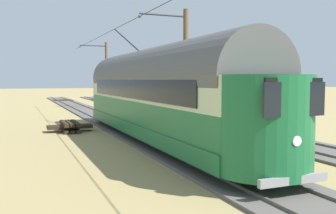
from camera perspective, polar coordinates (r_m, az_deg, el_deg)
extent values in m
plane|color=#9E8956|center=(22.92, -0.38, -2.96)|extent=(220.00, 220.00, 0.00)
cube|color=#56514C|center=(23.99, 5.36, -2.54)|extent=(2.80, 80.00, 0.10)
cube|color=#59544C|center=(23.66, 3.82, -2.41)|extent=(0.07, 80.00, 0.08)
cube|color=#59544C|center=(24.32, 6.86, -2.25)|extent=(0.07, 80.00, 0.08)
cube|color=#2D2316|center=(54.31, -10.53, 1.21)|extent=(2.50, 0.24, 0.08)
cube|color=#2D2316|center=(53.67, -10.39, 1.18)|extent=(2.50, 0.24, 0.08)
cube|color=#2D2316|center=(53.04, -10.24, 1.14)|extent=(2.50, 0.24, 0.08)
cube|color=#2D2316|center=(52.40, -10.10, 1.11)|extent=(2.50, 0.24, 0.08)
cube|color=#2D2316|center=(51.77, -9.94, 1.07)|extent=(2.50, 0.24, 0.08)
cube|color=#56514C|center=(22.09, -6.63, -3.13)|extent=(2.80, 80.00, 0.10)
cube|color=#59544C|center=(21.89, -8.44, -2.98)|extent=(0.07, 80.00, 0.08)
cube|color=#59544C|center=(22.28, -4.85, -2.82)|extent=(0.07, 80.00, 0.08)
cube|color=#2D2316|center=(53.49, -15.96, 1.07)|extent=(2.50, 0.24, 0.08)
cube|color=#2D2316|center=(52.85, -15.88, 1.04)|extent=(2.50, 0.24, 0.08)
cube|color=#2D2316|center=(52.20, -15.80, 1.00)|extent=(2.50, 0.24, 0.08)
cube|color=#2D2316|center=(51.56, -15.72, 0.97)|extent=(2.50, 0.24, 0.08)
cube|color=#2D2316|center=(50.91, -15.64, 0.93)|extent=(2.50, 0.24, 0.08)
cube|color=#196033|center=(17.06, -1.86, -3.05)|extent=(2.65, 15.96, 0.55)
cube|color=#196033|center=(16.98, -1.87, -0.53)|extent=(2.55, 15.96, 0.95)
cube|color=#B7C699|center=(16.93, -1.87, 2.84)|extent=(2.55, 15.96, 1.05)
cylinder|color=#4C4C4C|center=(16.92, -1.88, 4.62)|extent=(2.65, 15.64, 2.65)
cylinder|color=#196033|center=(9.96, 14.33, -2.55)|extent=(2.55, 2.55, 2.55)
cylinder|color=#196033|center=(24.54, -8.36, 1.46)|extent=(2.55, 2.55, 2.55)
cube|color=black|center=(9.01, 18.76, 3.12)|extent=(1.63, 0.08, 0.36)
cube|color=black|center=(8.99, 18.87, 1.12)|extent=(1.73, 0.06, 0.80)
cube|color=black|center=(16.52, -6.09, 2.79)|extent=(0.04, 13.41, 0.80)
cube|color=black|center=(17.42, 2.13, 2.88)|extent=(0.04, 13.41, 0.80)
cylinder|color=silver|center=(9.02, 19.11, -4.94)|extent=(0.24, 0.06, 0.24)
cube|color=gray|center=(9.25, 18.70, -10.56)|extent=(1.94, 0.12, 0.20)
cylinder|color=black|center=(21.69, -6.48, 10.29)|extent=(0.07, 5.00, 1.79)
cylinder|color=black|center=(12.16, 3.44, -6.68)|extent=(0.10, 0.76, 0.76)
cylinder|color=black|center=(12.84, 9.25, -6.15)|extent=(0.10, 0.76, 0.76)
cylinder|color=black|center=(21.72, -8.36, -1.92)|extent=(0.10, 0.76, 0.76)
cylinder|color=black|center=(22.10, -4.75, -1.78)|extent=(0.10, 0.76, 0.76)
cube|color=silver|center=(27.03, 1.89, 3.07)|extent=(2.90, 12.83, 3.20)
cube|color=#332D28|center=(27.05, 1.90, 6.59)|extent=(0.70, 11.55, 0.08)
cube|color=black|center=(27.12, 1.88, -0.73)|extent=(2.70, 12.83, 0.36)
cube|color=black|center=(26.46, -1.04, 2.50)|extent=(0.06, 2.20, 2.56)
cylinder|color=black|center=(22.78, 4.87, -1.50)|extent=(0.10, 0.84, 0.84)
cylinder|color=black|center=(23.47, 7.99, -1.36)|extent=(0.10, 0.84, 0.84)
cylinder|color=black|center=(31.01, -2.74, 0.01)|extent=(0.10, 0.84, 0.84)
cylinder|color=black|center=(31.52, -0.28, 0.08)|extent=(0.10, 0.84, 0.84)
cylinder|color=brown|center=(37.87, -9.39, 4.81)|extent=(0.28, 0.28, 6.61)
cylinder|color=#2D2D2D|center=(37.75, -11.38, 9.20)|extent=(2.59, 0.10, 0.10)
sphere|color=#334733|center=(37.51, -13.35, 8.97)|extent=(0.16, 0.16, 0.16)
cylinder|color=brown|center=(20.08, 2.74, 5.47)|extent=(0.28, 0.28, 6.61)
cylinder|color=#2D2D2D|center=(19.85, -0.72, 13.92)|extent=(2.59, 0.10, 0.10)
sphere|color=#334733|center=(19.39, -4.38, 13.69)|extent=(0.16, 0.16, 0.16)
cylinder|color=black|center=(19.39, -4.38, 13.69)|extent=(0.03, 41.43, 0.03)
cylinder|color=black|center=(37.75, -11.38, 9.20)|extent=(2.59, 0.02, 0.02)
cube|color=#2D2316|center=(21.35, -14.02, -3.37)|extent=(0.24, 2.40, 0.18)
cube|color=#2D2316|center=(21.31, -14.81, -3.40)|extent=(0.24, 2.40, 0.18)
cube|color=#2D2316|center=(21.27, -15.62, -3.43)|extent=(0.24, 2.40, 0.18)
cube|color=#2D2316|center=(21.58, -14.93, -2.83)|extent=(2.40, 0.24, 0.18)
cube|color=#2D2316|center=(21.28, -14.82, -2.92)|extent=(2.40, 0.24, 0.18)
cube|color=#2D2316|center=(20.99, -14.72, -3.02)|extent=(2.40, 0.24, 0.18)
cube|color=#2D2316|center=(21.30, -14.03, -2.41)|extent=(0.24, 2.40, 0.18)
cube|color=#2D2316|center=(21.26, -14.83, -2.44)|extent=(0.24, 2.40, 0.18)
cube|color=#2D2316|center=(21.23, -15.64, -2.47)|extent=(0.24, 2.40, 0.18)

